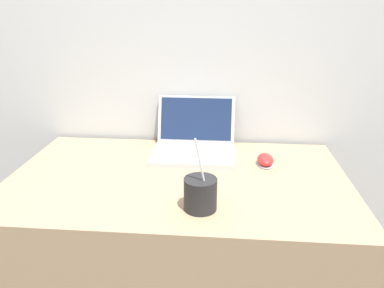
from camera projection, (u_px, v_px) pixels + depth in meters
wall_back at (188, 6)px, 1.46m from camera, size 7.00×0.04×2.50m
desk at (179, 260)px, 1.42m from camera, size 1.16×0.70×0.70m
laptop at (194, 142)px, 1.48m from camera, size 0.32×0.30×0.20m
drink_cup at (200, 193)px, 1.07m from camera, size 0.10×0.10×0.22m
computer_mouse at (265, 160)px, 1.38m from camera, size 0.06×0.10×0.04m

